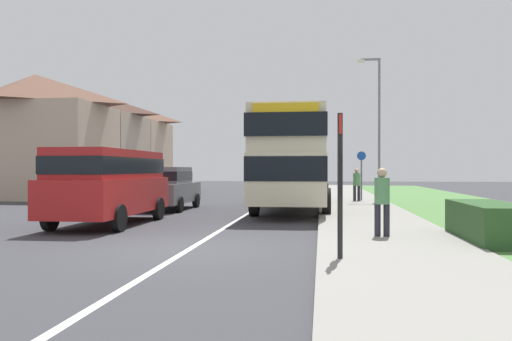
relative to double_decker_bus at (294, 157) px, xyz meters
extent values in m
plane|color=#38383D|center=(-1.61, -10.49, -2.14)|extent=(120.00, 120.00, 0.00)
cube|color=silver|center=(-1.61, -2.49, -2.14)|extent=(0.14, 60.00, 0.01)
cube|color=gray|center=(2.59, -4.49, -2.08)|extent=(3.20, 68.00, 0.12)
cube|color=#2D5128|center=(4.69, -9.03, -1.69)|extent=(1.10, 3.15, 0.90)
cube|color=beige|center=(0.00, 0.00, -0.82)|extent=(2.50, 10.63, 1.65)
cube|color=beige|center=(0.00, 0.00, 0.78)|extent=(2.45, 10.42, 1.55)
cube|color=black|center=(0.00, 0.00, -0.49)|extent=(2.53, 10.68, 0.76)
cube|color=black|center=(0.00, 0.00, 0.86)|extent=(2.53, 10.68, 0.72)
cube|color=gold|center=(0.00, -5.26, 1.28)|extent=(2.00, 0.08, 0.44)
cylinder|color=black|center=(-1.25, 3.30, -1.64)|extent=(0.30, 1.00, 1.00)
cylinder|color=black|center=(1.25, 3.30, -1.64)|extent=(0.30, 1.00, 1.00)
cylinder|color=black|center=(-1.25, -2.92, -1.64)|extent=(0.30, 1.00, 1.00)
cylinder|color=black|center=(1.25, -2.92, -1.64)|extent=(0.30, 1.00, 1.00)
cube|color=#B21E1E|center=(-5.12, -6.28, -1.28)|extent=(1.95, 5.33, 1.01)
cube|color=#B21E1E|center=(-5.12, -6.28, -0.36)|extent=(1.72, 4.91, 0.83)
cube|color=black|center=(-5.12, -6.28, -0.40)|extent=(1.75, 4.96, 0.46)
cylinder|color=black|center=(-6.08, -4.62, -1.78)|extent=(0.20, 0.72, 0.72)
cylinder|color=black|center=(-4.17, -4.62, -1.78)|extent=(0.20, 0.72, 0.72)
cylinder|color=black|center=(-6.08, -7.93, -1.78)|extent=(0.20, 0.72, 0.72)
cylinder|color=black|center=(-4.17, -7.93, -1.78)|extent=(0.20, 0.72, 0.72)
cube|color=slate|center=(-5.10, -0.50, -1.45)|extent=(1.73, 4.25, 0.78)
cube|color=slate|center=(-5.10, -0.71, -0.74)|extent=(1.52, 2.34, 0.64)
cube|color=black|center=(-5.10, -0.71, -0.77)|extent=(1.55, 2.36, 0.36)
cylinder|color=black|center=(-5.95, 0.82, -1.84)|extent=(0.20, 0.60, 0.60)
cylinder|color=black|center=(-4.25, 0.82, -1.84)|extent=(0.20, 0.60, 0.60)
cylinder|color=black|center=(-5.95, -1.82, -1.84)|extent=(0.20, 0.60, 0.60)
cylinder|color=black|center=(-4.25, -1.82, -1.84)|extent=(0.20, 0.60, 0.60)
cylinder|color=#23232D|center=(2.34, -8.89, -1.72)|extent=(0.14, 0.14, 0.85)
cylinder|color=#23232D|center=(2.54, -8.89, -1.72)|extent=(0.14, 0.14, 0.85)
cylinder|color=#518C56|center=(2.44, -8.89, -0.99)|extent=(0.34, 0.34, 0.60)
sphere|color=tan|center=(2.44, -8.89, -0.58)|extent=(0.22, 0.22, 0.22)
cylinder|color=#23232D|center=(2.67, 4.50, -1.72)|extent=(0.14, 0.14, 0.85)
cylinder|color=#23232D|center=(2.87, 4.50, -1.72)|extent=(0.14, 0.14, 0.85)
cylinder|color=#518C56|center=(2.77, 4.50, -0.99)|extent=(0.34, 0.34, 0.60)
sphere|color=tan|center=(2.77, 4.50, -0.58)|extent=(0.22, 0.22, 0.22)
cylinder|color=black|center=(1.39, -11.94, -0.84)|extent=(0.09, 0.09, 2.60)
cube|color=red|center=(1.39, -11.94, 0.26)|extent=(0.04, 0.44, 0.32)
cube|color=black|center=(1.39, -11.92, -0.59)|extent=(0.06, 0.52, 0.68)
cylinder|color=slate|center=(3.04, 5.16, -1.09)|extent=(0.08, 0.08, 2.10)
cylinder|color=blue|center=(3.04, 5.16, 0.16)|extent=(0.44, 0.03, 0.44)
cylinder|color=slate|center=(3.91, 5.21, 1.41)|extent=(0.12, 0.12, 7.11)
cube|color=slate|center=(3.46, 5.21, 4.92)|extent=(0.90, 0.10, 0.10)
cube|color=silver|center=(3.01, 5.21, 4.85)|extent=(0.36, 0.20, 0.14)
cube|color=#C1A88E|center=(-14.81, 6.31, 0.46)|extent=(7.72, 5.48, 5.21)
pyramid|color=brown|center=(-14.81, 6.31, 3.94)|extent=(7.72, 5.48, 1.73)
cube|color=tan|center=(-14.81, 11.90, 0.46)|extent=(7.72, 5.48, 5.21)
pyramid|color=#4C3328|center=(-14.81, 11.90, 3.94)|extent=(7.72, 5.48, 1.73)
cube|color=#C1A88E|center=(-14.81, 17.49, 0.46)|extent=(7.72, 5.48, 5.21)
pyramid|color=brown|center=(-14.81, 17.49, 3.94)|extent=(7.72, 5.48, 1.73)
camera|label=1|loc=(1.07, -20.89, -0.50)|focal=36.40mm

